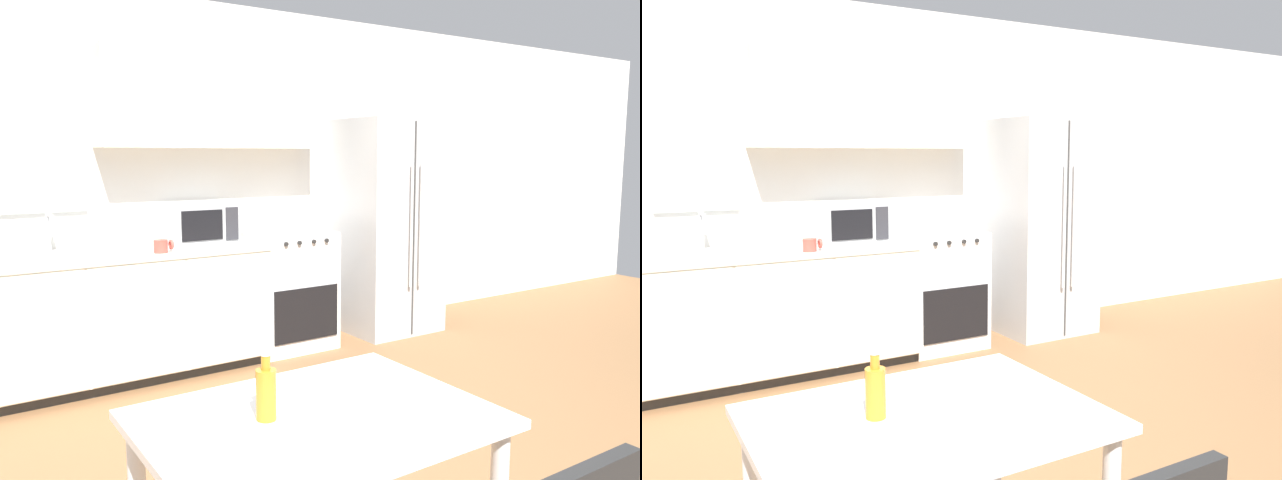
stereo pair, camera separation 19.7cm
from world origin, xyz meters
TOP-DOWN VIEW (x-y plane):
  - ground_plane at (0.00, 0.00)m, footprint 12.00×12.00m
  - wall_back at (0.04, 2.10)m, footprint 12.00×0.38m
  - kitchen_counter at (-0.44, 1.77)m, footprint 1.96×0.68m
  - oven_range at (0.86, 1.79)m, footprint 0.64×0.63m
  - refrigerator at (1.86, 1.75)m, footprint 0.79×0.74m
  - kitchen_sink at (-0.87, 1.78)m, footprint 0.69×0.44m
  - microwave at (0.17, 1.89)m, footprint 0.49×0.37m
  - coffee_mug at (-0.23, 1.58)m, footprint 0.13×0.09m
  - dining_table at (-0.62, -0.96)m, footprint 1.04×0.77m
  - drink_bottle at (-0.77, -0.90)m, footprint 0.06×0.06m

SIDE VIEW (x-z plane):
  - ground_plane at x=0.00m, z-range 0.00..0.00m
  - kitchen_counter at x=-0.44m, z-range 0.00..0.89m
  - oven_range at x=0.86m, z-range 0.00..0.94m
  - dining_table at x=-0.62m, z-range 0.26..1.01m
  - drink_bottle at x=-0.77m, z-range 0.73..0.95m
  - kitchen_sink at x=-0.87m, z-range 0.77..1.04m
  - refrigerator at x=1.86m, z-range 0.00..1.85m
  - coffee_mug at x=-0.23m, z-range 0.89..0.98m
  - microwave at x=0.17m, z-range 0.89..1.19m
  - wall_back at x=0.04m, z-range 0.10..2.80m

